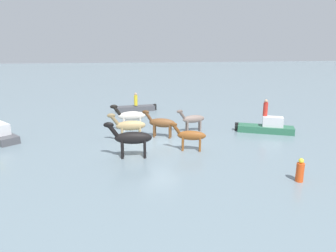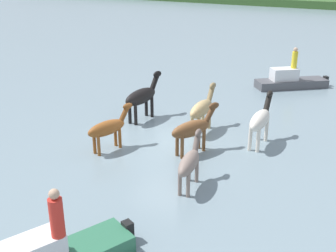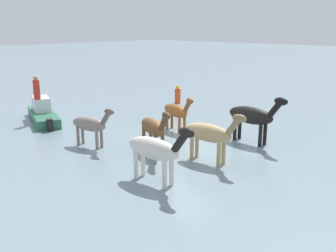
% 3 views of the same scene
% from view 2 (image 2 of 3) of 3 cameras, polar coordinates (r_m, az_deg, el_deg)
% --- Properties ---
extents(ground_plane, '(161.45, 161.45, 0.00)m').
position_cam_2_polar(ground_plane, '(16.84, -0.38, -2.31)').
color(ground_plane, gray).
extents(horse_lead, '(0.64, 2.45, 1.91)m').
position_cam_2_polar(horse_lead, '(17.64, 4.74, 2.44)').
color(horse_lead, tan).
rests_on(horse_lead, ground_plane).
extents(horse_dark_mare, '(0.74, 2.66, 2.07)m').
position_cam_2_polar(horse_dark_mare, '(18.97, -3.62, 4.14)').
color(horse_dark_mare, black).
rests_on(horse_dark_mare, ground_plane).
extents(horse_mid_herd, '(0.91, 2.19, 1.70)m').
position_cam_2_polar(horse_mid_herd, '(16.00, -8.28, -0.24)').
color(horse_mid_herd, brown).
rests_on(horse_mid_herd, ground_plane).
extents(horse_gray_outer, '(0.67, 2.53, 1.96)m').
position_cam_2_polar(horse_gray_outer, '(16.65, 12.68, 0.87)').
color(horse_gray_outer, silver).
rests_on(horse_gray_outer, ground_plane).
extents(horse_rear_stallion, '(1.21, 2.30, 1.82)m').
position_cam_2_polar(horse_rear_stallion, '(15.61, 3.43, -0.35)').
color(horse_rear_stallion, brown).
rests_on(horse_rear_stallion, ground_plane).
extents(horse_chestnut_trailing, '(0.81, 2.16, 1.67)m').
position_cam_2_polar(horse_chestnut_trailing, '(13.23, 3.00, -5.01)').
color(horse_chestnut_trailing, gray).
rests_on(horse_chestnut_trailing, ground_plane).
extents(boat_dinghy_port, '(3.90, 3.61, 1.32)m').
position_cam_2_polar(boat_dinghy_port, '(25.24, 16.54, 5.80)').
color(boat_dinghy_port, '#4C4C51').
rests_on(boat_dinghy_port, ground_plane).
extents(person_boatman_standing, '(0.32, 0.32, 1.19)m').
position_cam_2_polar(person_boatman_standing, '(9.56, -15.21, -11.76)').
color(person_boatman_standing, red).
rests_on(person_boatman_standing, boat_tender_starboard).
extents(person_helmsman_aft, '(0.32, 0.32, 1.19)m').
position_cam_2_polar(person_helmsman_aft, '(24.93, 17.14, 8.91)').
color(person_helmsman_aft, yellow).
rests_on(person_helmsman_aft, boat_dinghy_port).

